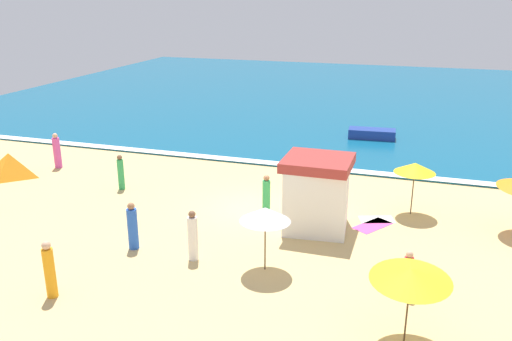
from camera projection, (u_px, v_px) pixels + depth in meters
ground_plane at (251, 209)px, 23.36m from camera, size 60.00×60.00×0.00m
ocean_water at (347, 95)px, 48.62m from camera, size 60.00×44.00×0.10m
wave_breaker_foam at (288, 164)px, 29.01m from camera, size 57.00×0.70×0.01m
lifeguard_cabana at (317, 193)px, 20.95m from camera, size 2.61×2.49×2.96m
beach_umbrella_2 at (415, 168)px, 22.18m from camera, size 2.27×2.27×2.29m
beach_umbrella_3 at (411, 275)px, 13.83m from camera, size 2.15×2.17×2.30m
beach_umbrella_5 at (265, 214)px, 17.61m from camera, size 2.12×2.13×2.31m
beach_tent at (10, 165)px, 27.26m from camera, size 2.44×1.93×1.25m
beachgoer_0 at (121, 173)px, 25.44m from camera, size 0.39×0.39×1.71m
beachgoer_1 at (57, 152)px, 28.56m from camera, size 0.54×0.54×1.91m
beachgoer_3 at (408, 274)px, 16.51m from camera, size 0.41×0.41×1.52m
beachgoer_4 at (133, 227)px, 19.51m from camera, size 0.45×0.45×1.81m
beachgoer_5 at (193, 237)px, 18.67m from camera, size 0.40×0.40×1.86m
beachgoer_6 at (50, 270)px, 16.35m from camera, size 0.47×0.47×1.90m
beachgoer_8 at (266, 194)px, 22.88m from camera, size 0.36×0.36×1.65m
beach_towel_0 at (377, 220)px, 22.23m from camera, size 1.59×1.19×0.01m
beach_towel_1 at (373, 226)px, 21.66m from camera, size 1.61×1.86×0.01m
small_boat_0 at (372, 134)px, 34.12m from camera, size 3.00×1.38×0.60m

